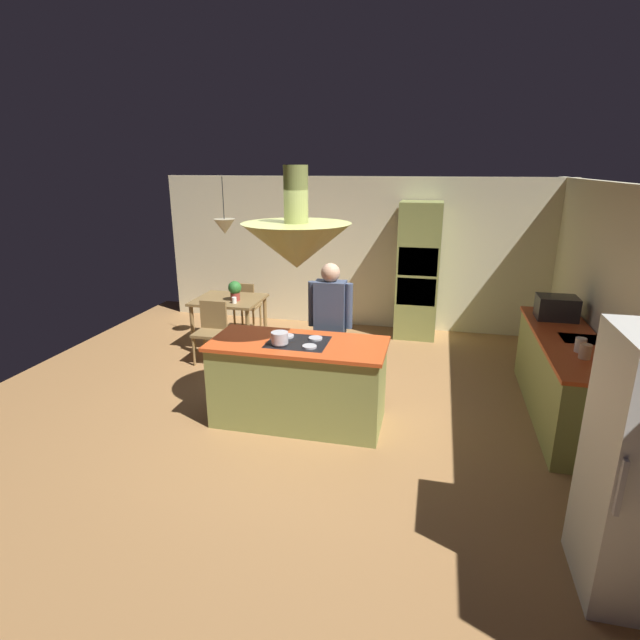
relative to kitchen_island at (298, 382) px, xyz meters
The scene contains 18 objects.
ground 0.51m from the kitchen_island, 90.00° to the left, with size 8.16×8.16×0.00m, color #9E7042.
wall_back 3.74m from the kitchen_island, 90.00° to the left, with size 6.80×0.10×2.55m, color beige.
wall_right 3.40m from the kitchen_island, 10.46° to the left, with size 0.10×7.20×2.55m, color beige.
kitchen_island is the anchor object (origin of this frame).
counter_run_right 2.95m from the kitchen_island, 15.72° to the left, with size 0.73×2.48×0.93m.
oven_tower 3.48m from the kitchen_island, 71.27° to the left, with size 0.66×0.62×2.19m.
dining_table 2.71m from the kitchen_island, 128.99° to the left, with size 1.01×0.88×0.76m.
person_at_island 0.87m from the kitchen_island, 73.71° to the left, with size 0.53×0.22×1.66m.
range_hood 1.51m from the kitchen_island, 90.00° to the left, with size 1.10×1.10×1.00m.
pendant_light_over_table 3.04m from the kitchen_island, 128.99° to the left, with size 0.32×0.32×0.82m.
chair_facing_island 2.23m from the kitchen_island, 139.79° to the left, with size 0.40×0.40×0.87m.
chair_by_back_wall 3.24m from the kitchen_island, 121.61° to the left, with size 0.40×0.40×0.87m.
potted_plant_on_table 2.60m from the kitchen_island, 127.57° to the left, with size 0.20×0.20×0.30m.
cup_on_table 2.44m from the kitchen_island, 128.87° to the left, with size 0.07×0.07×0.09m, color white.
canister_flour 2.90m from the kitchen_island, ahead, with size 0.11×0.11×0.14m, color #E0B78C.
canister_sugar 2.91m from the kitchen_island, ahead, with size 0.11×0.11×0.15m, color silver.
microwave_on_counter 3.28m from the kitchen_island, 28.33° to the left, with size 0.46×0.36×0.28m, color #232326.
cooking_pot_on_cooktop 0.58m from the kitchen_island, 140.91° to the right, with size 0.18×0.18×0.12m, color #B2B2B7.
Camera 1 is at (1.37, -4.98, 2.73)m, focal length 27.92 mm.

